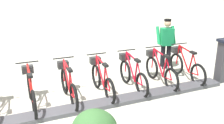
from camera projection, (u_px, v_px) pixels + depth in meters
The scene contains 9 objects.
ground_plane at pixel (45, 117), 5.97m from camera, with size 60.00×60.00×0.00m, color #B9B8A5.
dock_rail_base at pixel (45, 115), 5.95m from camera, with size 0.44×9.73×0.10m, color #47474C.
bike_docked_0 at pixel (185, 65), 7.95m from camera, with size 1.72×0.54×1.02m.
bike_docked_1 at pixel (160, 69), 7.62m from camera, with size 1.72×0.54×1.02m.
bike_docked_2 at pixel (132, 74), 7.29m from camera, with size 1.72×0.54×1.02m.
bike_docked_3 at pixel (102, 79), 6.96m from camera, with size 1.72×0.54×1.02m.
bike_docked_4 at pixel (68, 84), 6.63m from camera, with size 1.72×0.54×1.02m.
bike_docked_5 at pixel (31, 90), 6.30m from camera, with size 1.72×0.54×1.02m.
worker_near_rack at pixel (166, 42), 8.64m from camera, with size 0.55×0.68×1.66m.
Camera 1 is at (-5.42, 0.68, 3.09)m, focal length 42.80 mm.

